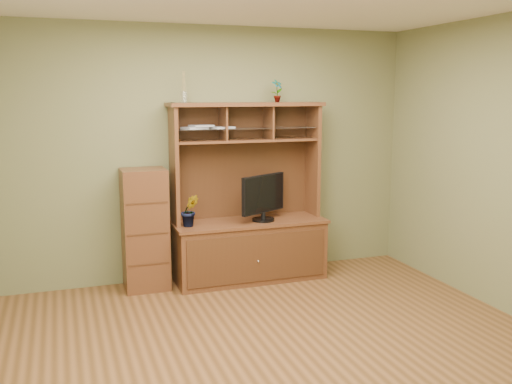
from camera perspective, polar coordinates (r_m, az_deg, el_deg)
name	(u,v)px	position (r m, az deg, el deg)	size (l,w,h in m)	color
room	(279,180)	(4.29, 2.35, 1.19)	(4.54, 4.04, 2.74)	#503216
media_hutch	(249,232)	(6.16, -0.74, -3.98)	(1.66, 0.61, 1.90)	#4B2615
monitor	(263,197)	(6.05, 0.74, -0.47)	(0.57, 0.35, 0.50)	black
orchid_plant	(190,210)	(5.85, -6.63, -1.85)	(0.18, 0.15, 0.33)	#31581E
top_plant	(277,91)	(6.17, 2.12, 10.09)	(0.13, 0.09, 0.24)	#2A6B25
reed_diffuser	(184,90)	(5.88, -7.22, 10.05)	(0.06, 0.06, 0.31)	silver
magazines	(206,127)	(5.94, -5.07, 6.48)	(0.57, 0.25, 0.04)	#A6A6AB
side_cabinet	(145,229)	(5.94, -11.03, -3.69)	(0.44, 0.41, 1.24)	#4B2615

